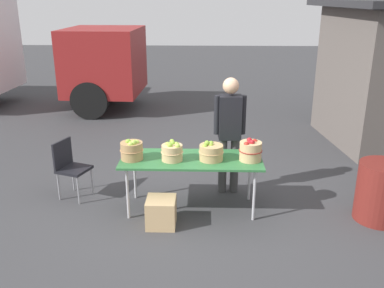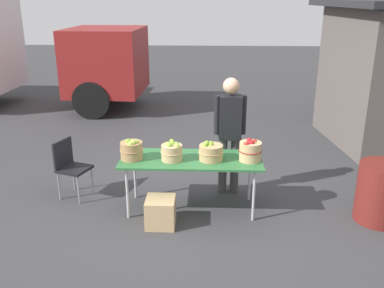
{
  "view_description": "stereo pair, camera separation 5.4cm",
  "coord_description": "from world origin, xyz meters",
  "px_view_note": "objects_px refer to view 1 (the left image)",
  "views": [
    {
      "loc": [
        0.17,
        -5.31,
        2.84
      ],
      "look_at": [
        0.0,
        0.3,
        0.85
      ],
      "focal_mm": 39.66,
      "sensor_mm": 36.0,
      "label": 1
    },
    {
      "loc": [
        0.23,
        -5.31,
        2.84
      ],
      "look_at": [
        0.0,
        0.3,
        0.85
      ],
      "focal_mm": 39.66,
      "sensor_mm": 36.0,
      "label": 2
    }
  ],
  "objects_px": {
    "market_table": "(191,161)",
    "produce_crate": "(161,212)",
    "apple_basket_green_1": "(172,152)",
    "folding_chair": "(70,164)",
    "apple_basket_red_0": "(251,150)",
    "apple_basket_green_0": "(132,150)",
    "apple_basket_green_2": "(211,152)",
    "vendor_adult": "(230,127)",
    "trash_barrel": "(381,192)"
  },
  "relations": [
    {
      "from": "apple_basket_red_0",
      "to": "folding_chair",
      "type": "height_order",
      "value": "apple_basket_red_0"
    },
    {
      "from": "apple_basket_green_1",
      "to": "vendor_adult",
      "type": "bearing_deg",
      "value": 38.6
    },
    {
      "from": "apple_basket_green_2",
      "to": "apple_basket_green_0",
      "type": "bearing_deg",
      "value": -179.32
    },
    {
      "from": "apple_basket_green_1",
      "to": "trash_barrel",
      "type": "bearing_deg",
      "value": -3.13
    },
    {
      "from": "apple_basket_green_1",
      "to": "apple_basket_red_0",
      "type": "xyz_separation_m",
      "value": [
        1.04,
        0.03,
        0.02
      ]
    },
    {
      "from": "folding_chair",
      "to": "apple_basket_green_2",
      "type": "bearing_deg",
      "value": -80.16
    },
    {
      "from": "produce_crate",
      "to": "apple_basket_green_0",
      "type": "bearing_deg",
      "value": 134.71
    },
    {
      "from": "apple_basket_green_2",
      "to": "vendor_adult",
      "type": "relative_size",
      "value": 0.19
    },
    {
      "from": "trash_barrel",
      "to": "market_table",
      "type": "bearing_deg",
      "value": 175.0
    },
    {
      "from": "apple_basket_red_0",
      "to": "folding_chair",
      "type": "bearing_deg",
      "value": 171.9
    },
    {
      "from": "apple_basket_red_0",
      "to": "produce_crate",
      "type": "relative_size",
      "value": 0.83
    },
    {
      "from": "apple_basket_green_1",
      "to": "folding_chair",
      "type": "xyz_separation_m",
      "value": [
        -1.52,
        0.39,
        -0.36
      ]
    },
    {
      "from": "vendor_adult",
      "to": "produce_crate",
      "type": "bearing_deg",
      "value": 46.01
    },
    {
      "from": "trash_barrel",
      "to": "apple_basket_green_2",
      "type": "bearing_deg",
      "value": 175.41
    },
    {
      "from": "market_table",
      "to": "apple_basket_green_0",
      "type": "distance_m",
      "value": 0.81
    },
    {
      "from": "market_table",
      "to": "apple_basket_red_0",
      "type": "height_order",
      "value": "apple_basket_red_0"
    },
    {
      "from": "market_table",
      "to": "vendor_adult",
      "type": "height_order",
      "value": "vendor_adult"
    },
    {
      "from": "apple_basket_green_0",
      "to": "apple_basket_green_1",
      "type": "relative_size",
      "value": 1.05
    },
    {
      "from": "folding_chair",
      "to": "produce_crate",
      "type": "xyz_separation_m",
      "value": [
        1.4,
        -0.8,
        -0.32
      ]
    },
    {
      "from": "trash_barrel",
      "to": "apple_basket_green_0",
      "type": "bearing_deg",
      "value": 177.1
    },
    {
      "from": "apple_basket_green_2",
      "to": "trash_barrel",
      "type": "relative_size",
      "value": 0.42
    },
    {
      "from": "market_table",
      "to": "produce_crate",
      "type": "bearing_deg",
      "value": -128.3
    },
    {
      "from": "trash_barrel",
      "to": "produce_crate",
      "type": "relative_size",
      "value": 2.11
    },
    {
      "from": "market_table",
      "to": "folding_chair",
      "type": "height_order",
      "value": "folding_chair"
    },
    {
      "from": "produce_crate",
      "to": "apple_basket_green_1",
      "type": "bearing_deg",
      "value": 73.41
    },
    {
      "from": "market_table",
      "to": "apple_basket_red_0",
      "type": "distance_m",
      "value": 0.81
    },
    {
      "from": "apple_basket_green_1",
      "to": "apple_basket_red_0",
      "type": "distance_m",
      "value": 1.04
    },
    {
      "from": "apple_basket_red_0",
      "to": "vendor_adult",
      "type": "height_order",
      "value": "vendor_adult"
    },
    {
      "from": "market_table",
      "to": "apple_basket_green_2",
      "type": "distance_m",
      "value": 0.31
    },
    {
      "from": "trash_barrel",
      "to": "folding_chair",
      "type": "bearing_deg",
      "value": 172.76
    },
    {
      "from": "vendor_adult",
      "to": "folding_chair",
      "type": "xyz_separation_m",
      "value": [
        -2.31,
        -0.24,
        -0.52
      ]
    },
    {
      "from": "vendor_adult",
      "to": "produce_crate",
      "type": "height_order",
      "value": "vendor_adult"
    },
    {
      "from": "apple_basket_green_0",
      "to": "folding_chair",
      "type": "relative_size",
      "value": 0.37
    },
    {
      "from": "trash_barrel",
      "to": "apple_basket_red_0",
      "type": "bearing_deg",
      "value": 174.05
    },
    {
      "from": "market_table",
      "to": "apple_basket_green_0",
      "type": "relative_size",
      "value": 6.03
    },
    {
      "from": "apple_basket_red_0",
      "to": "trash_barrel",
      "type": "height_order",
      "value": "apple_basket_red_0"
    },
    {
      "from": "folding_chair",
      "to": "apple_basket_red_0",
      "type": "bearing_deg",
      "value": -78.15
    },
    {
      "from": "market_table",
      "to": "folding_chair",
      "type": "xyz_separation_m",
      "value": [
        -1.78,
        0.32,
        -0.2
      ]
    },
    {
      "from": "apple_basket_green_2",
      "to": "trash_barrel",
      "type": "bearing_deg",
      "value": -4.59
    },
    {
      "from": "market_table",
      "to": "apple_basket_green_0",
      "type": "height_order",
      "value": "apple_basket_green_0"
    },
    {
      "from": "apple_basket_green_0",
      "to": "folding_chair",
      "type": "xyz_separation_m",
      "value": [
        -0.99,
        0.38,
        -0.37
      ]
    },
    {
      "from": "apple_basket_green_0",
      "to": "produce_crate",
      "type": "relative_size",
      "value": 0.84
    },
    {
      "from": "apple_basket_green_0",
      "to": "vendor_adult",
      "type": "xyz_separation_m",
      "value": [
        1.33,
        0.61,
        0.14
      ]
    },
    {
      "from": "folding_chair",
      "to": "produce_crate",
      "type": "bearing_deg",
      "value": -99.65
    },
    {
      "from": "apple_basket_green_1",
      "to": "trash_barrel",
      "type": "relative_size",
      "value": 0.38
    },
    {
      "from": "apple_basket_green_1",
      "to": "vendor_adult",
      "type": "height_order",
      "value": "vendor_adult"
    },
    {
      "from": "vendor_adult",
      "to": "trash_barrel",
      "type": "xyz_separation_m",
      "value": [
        1.96,
        -0.78,
        -0.63
      ]
    },
    {
      "from": "vendor_adult",
      "to": "folding_chair",
      "type": "bearing_deg",
      "value": 3.21
    },
    {
      "from": "apple_basket_green_1",
      "to": "apple_basket_green_0",
      "type": "bearing_deg",
      "value": 178.26
    },
    {
      "from": "folding_chair",
      "to": "produce_crate",
      "type": "relative_size",
      "value": 2.3
    }
  ]
}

